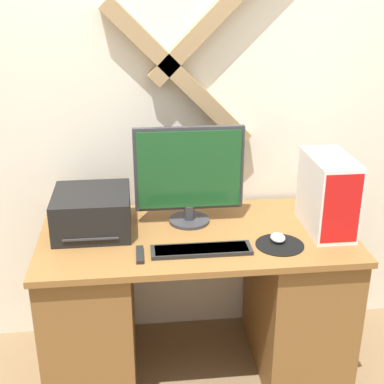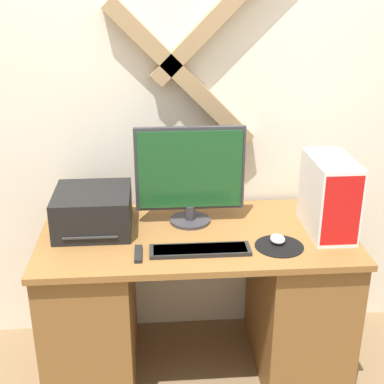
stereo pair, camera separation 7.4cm
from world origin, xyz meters
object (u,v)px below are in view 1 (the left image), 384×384
monitor (189,173)px  computer_tower (328,194)px  printer (92,212)px  keyboard (202,250)px  remote_control (140,255)px  mouse (278,238)px

monitor → computer_tower: bearing=-13.4°
monitor → printer: monitor is taller
keyboard → remote_control: size_ratio=3.13×
monitor → mouse: 0.52m
keyboard → remote_control: (-0.27, -0.01, -0.00)m
remote_control → keyboard: bearing=2.2°
printer → remote_control: bearing=-52.5°
mouse → keyboard: bearing=-171.0°
keyboard → mouse: 0.36m
monitor → printer: size_ratio=1.45×
keyboard → computer_tower: size_ratio=1.23×
computer_tower → remote_control: 0.92m
printer → computer_tower: bearing=-5.4°
keyboard → printer: size_ratio=1.23×
monitor → keyboard: (0.03, -0.32, -0.24)m
keyboard → mouse: mouse is taller
computer_tower → printer: 1.11m
printer → remote_control: 0.36m
keyboard → remote_control: 0.27m
monitor → remote_control: (-0.25, -0.33, -0.25)m
monitor → remote_control: size_ratio=3.68×
keyboard → computer_tower: computer_tower is taller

